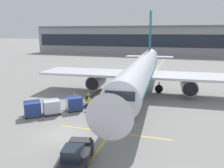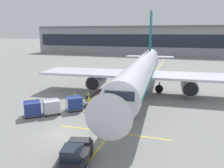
{
  "view_description": "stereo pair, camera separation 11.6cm",
  "coord_description": "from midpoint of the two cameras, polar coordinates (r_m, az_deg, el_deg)",
  "views": [
    {
      "loc": [
        11.06,
        -18.75,
        10.02
      ],
      "look_at": [
        1.99,
        10.74,
        3.0
      ],
      "focal_mm": 36.53,
      "sensor_mm": 36.0,
      "label": 1
    },
    {
      "loc": [
        11.17,
        -18.72,
        10.02
      ],
      "look_at": [
        1.99,
        10.74,
        3.0
      ],
      "focal_mm": 36.53,
      "sensor_mm": 36.0,
      "label": 2
    }
  ],
  "objects": [
    {
      "name": "terminal_building",
      "position": [
        112.79,
        9.75,
        10.79
      ],
      "size": [
        111.06,
        20.73,
        12.89
      ],
      "color": "#939399",
      "rests_on": "ground"
    },
    {
      "name": "belt_loader",
      "position": [
        32.11,
        -3.94,
        -3.71
      ],
      "size": [
        4.95,
        4.02,
        3.27
      ],
      "color": "#A3A8B2",
      "rests_on": "ground"
    },
    {
      "name": "apron_guidance_line_lead_in",
      "position": [
        38.09,
        6.64,
        -2.52
      ],
      "size": [
        0.2,
        110.0,
        0.01
      ],
      "color": "yellow",
      "rests_on": "ground"
    },
    {
      "name": "ground_crew_by_loader",
      "position": [
        30.41,
        -5.84,
        -4.51
      ],
      "size": [
        0.51,
        0.39,
        1.74
      ],
      "color": "black",
      "rests_on": "ground"
    },
    {
      "name": "baggage_cart_lead",
      "position": [
        30.27,
        -9.62,
        -4.71
      ],
      "size": [
        2.59,
        2.52,
        1.91
      ],
      "color": "#515156",
      "rests_on": "ground"
    },
    {
      "name": "baggage_cart_third",
      "position": [
        29.44,
        -19.44,
        -5.78
      ],
      "size": [
        2.59,
        2.52,
        1.91
      ],
      "color": "#515156",
      "rests_on": "ground"
    },
    {
      "name": "apron_guidance_line_stop_bar",
      "position": [
        23.83,
        0.1,
        -12.04
      ],
      "size": [
        12.0,
        0.2,
        0.01
      ],
      "color": "yellow",
      "rests_on": "ground"
    },
    {
      "name": "ground_crew_marshaller",
      "position": [
        32.5,
        -6.03,
        -3.37
      ],
      "size": [
        0.34,
        0.55,
        1.74
      ],
      "color": "#333847",
      "rests_on": "ground"
    },
    {
      "name": "safety_cone_wingtip",
      "position": [
        39.55,
        -2.89,
        -1.37
      ],
      "size": [
        0.62,
        0.62,
        0.7
      ],
      "color": "black",
      "rests_on": "ground"
    },
    {
      "name": "ground_plane",
      "position": [
        23.98,
        -12.61,
        -12.21
      ],
      "size": [
        600.0,
        600.0,
        0.0
      ],
      "primitive_type": "plane",
      "color": "gray"
    },
    {
      "name": "parked_airplane",
      "position": [
        38.02,
        7.23,
        3.14
      ],
      "size": [
        34.16,
        44.38,
        14.76
      ],
      "color": "silver",
      "rests_on": "ground"
    },
    {
      "name": "pushback_tug",
      "position": [
        18.5,
        -9.28,
        -17.16
      ],
      "size": [
        2.99,
        4.75,
        1.83
      ],
      "color": "#232328",
      "rests_on": "ground"
    },
    {
      "name": "safety_cone_nose_mark",
      "position": [
        37.72,
        -3.58,
        -2.09
      ],
      "size": [
        0.6,
        0.6,
        0.68
      ],
      "color": "black",
      "rests_on": "ground"
    },
    {
      "name": "ground_crew_by_carts",
      "position": [
        32.44,
        -9.38,
        -3.51
      ],
      "size": [
        0.43,
        0.45,
        1.74
      ],
      "color": "#333847",
      "rests_on": "ground"
    },
    {
      "name": "safety_cone_engine_keepout",
      "position": [
        39.36,
        -3.67,
        -1.44
      ],
      "size": [
        0.62,
        0.62,
        0.71
      ],
      "color": "black",
      "rests_on": "ground"
    },
    {
      "name": "baggage_cart_second",
      "position": [
        29.48,
        -15.02,
        -5.45
      ],
      "size": [
        2.59,
        2.52,
        1.91
      ],
      "color": "#515156",
      "rests_on": "ground"
    }
  ]
}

